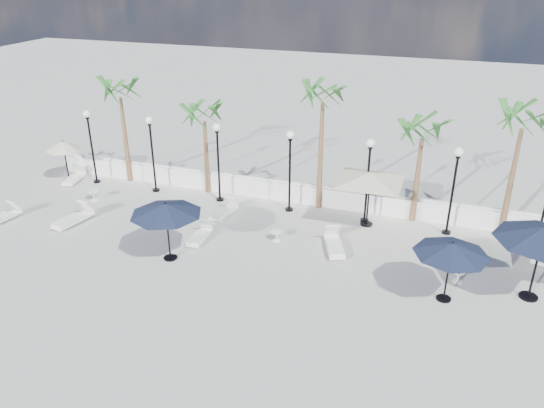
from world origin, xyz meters
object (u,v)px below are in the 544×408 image
(lounger_4, at_px, (200,235))
(parasol_navy_left, at_px, (166,209))
(lounger_0, at_px, (2,216))
(parasol_cream_sq_a, at_px, (371,173))
(lounger_5, at_px, (334,244))
(lounger_2, at_px, (73,218))
(parasol_navy_right, at_px, (544,234))
(lounger_3, at_px, (224,211))
(parasol_navy_mid, at_px, (452,249))
(lounger_6, at_px, (542,251))
(parasol_cream_small, at_px, (63,146))
(lounger_1, at_px, (74,178))

(lounger_4, distance_m, parasol_navy_left, 2.63)
(lounger_0, xyz_separation_m, parasol_cream_sq_a, (15.42, 4.83, 2.21))
(lounger_4, xyz_separation_m, lounger_5, (5.46, 0.99, 0.03))
(lounger_2, relative_size, parasol_navy_right, 0.66)
(lounger_2, bearing_deg, lounger_3, 36.72)
(lounger_5, relative_size, parasol_navy_mid, 0.79)
(lounger_0, relative_size, lounger_6, 0.93)
(parasol_cream_sq_a, bearing_deg, parasol_navy_left, -141.82)
(lounger_3, relative_size, parasol_navy_left, 0.65)
(lounger_2, distance_m, parasol_navy_mid, 15.85)
(lounger_2, bearing_deg, parasol_navy_left, -2.13)
(parasol_navy_right, xyz_separation_m, parasol_cream_small, (-21.88, 3.67, -0.57))
(lounger_0, height_order, parasol_navy_left, parasol_navy_left)
(lounger_4, bearing_deg, parasol_cream_sq_a, 27.13)
(parasol_cream_sq_a, relative_size, parasol_cream_small, 2.39)
(lounger_3, relative_size, parasol_cream_small, 0.80)
(lounger_4, xyz_separation_m, parasol_cream_small, (-9.32, 3.59, 1.71))
(lounger_2, relative_size, lounger_4, 1.23)
(lounger_5, height_order, parasol_navy_left, parasol_navy_left)
(parasol_navy_mid, bearing_deg, lounger_5, 153.88)
(lounger_4, bearing_deg, parasol_navy_left, -106.90)
(lounger_3, xyz_separation_m, parasol_cream_sq_a, (6.28, 1.17, 2.21))
(lounger_0, relative_size, lounger_3, 1.01)
(lounger_1, height_order, parasol_cream_sq_a, parasol_cream_sq_a)
(lounger_1, distance_m, lounger_4, 9.68)
(parasol_navy_mid, bearing_deg, parasol_cream_small, 166.11)
(lounger_0, height_order, lounger_1, lounger_0)
(parasol_navy_right, height_order, parasol_cream_sq_a, parasol_navy_right)
(lounger_1, height_order, parasol_navy_mid, parasol_navy_mid)
(lounger_6, relative_size, parasol_navy_right, 0.62)
(lounger_0, xyz_separation_m, lounger_3, (9.14, 3.66, -0.00))
(parasol_cream_sq_a, bearing_deg, lounger_1, 179.93)
(lounger_2, xyz_separation_m, lounger_4, (5.95, 0.43, -0.04))
(lounger_3, height_order, parasol_cream_sq_a, parasol_cream_sq_a)
(lounger_0, height_order, parasol_navy_mid, parasol_navy_mid)
(lounger_1, bearing_deg, lounger_0, -102.32)
(lounger_4, height_order, parasol_cream_sq_a, parasol_cream_sq_a)
(lounger_1, bearing_deg, parasol_cream_sq_a, -11.14)
(lounger_1, relative_size, parasol_navy_right, 0.57)
(parasol_navy_right, bearing_deg, lounger_4, 179.65)
(lounger_5, bearing_deg, lounger_2, 166.27)
(lounger_6, height_order, parasol_cream_sq_a, parasol_cream_sq_a)
(lounger_3, height_order, lounger_4, lounger_3)
(lounger_3, distance_m, parasol_cream_small, 9.59)
(lounger_6, xyz_separation_m, parasol_navy_mid, (-3.49, -4.21, 1.76))
(lounger_5, xyz_separation_m, parasol_navy_mid, (4.33, -2.12, 1.75))
(parasol_navy_mid, bearing_deg, parasol_cream_sq_a, 126.24)
(parasol_cream_sq_a, bearing_deg, lounger_0, -162.61)
(lounger_1, height_order, lounger_4, lounger_1)
(lounger_1, relative_size, lounger_3, 1.01)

